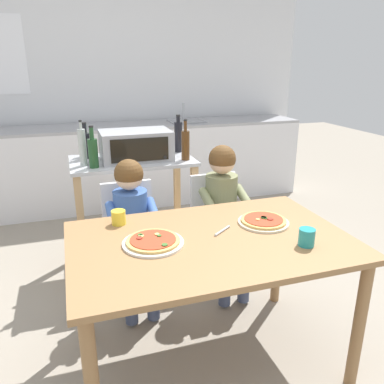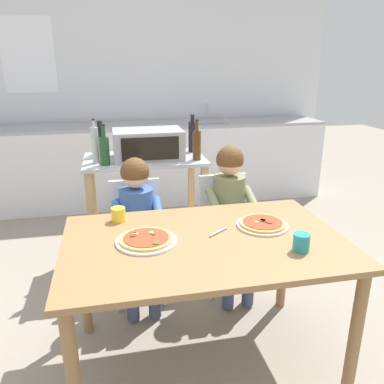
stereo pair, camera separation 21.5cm
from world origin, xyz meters
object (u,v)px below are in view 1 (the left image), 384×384
object	(u,v)px
toaster_oven	(136,145)
bottle_clear_vinegar	(185,144)
dining_table	(210,256)
bottle_brown_beer	(178,136)
child_in_olive_shirt	(224,204)
drinking_cup_teal	(307,237)
bottle_slim_sauce	(87,143)
serving_spoon	(222,231)
dining_chair_right	(217,222)
kitchen_island_cart	(134,196)
bottle_squat_spirits	(82,147)
pizza_plate_white	(153,242)
bottle_tall_green_wine	(93,152)
dining_chair_left	(131,233)
child_in_blue_striped_shirt	(133,218)
pizza_plate_cream	(263,221)
bottle_dark_olive_oil	(86,144)
drinking_cup_yellow	(119,217)

from	to	relation	value
toaster_oven	bottle_clear_vinegar	bearing A→B (deg)	-19.50
dining_table	bottle_brown_beer	bearing A→B (deg)	80.41
child_in_olive_shirt	drinking_cup_teal	world-z (taller)	child_in_olive_shirt
bottle_clear_vinegar	dining_table	distance (m)	1.15
bottle_slim_sauce	serving_spoon	bearing A→B (deg)	-67.33
dining_chair_right	serving_spoon	world-z (taller)	dining_chair_right
dining_table	dining_chair_right	distance (m)	0.85
kitchen_island_cart	toaster_oven	world-z (taller)	toaster_oven
bottle_squat_spirits	bottle_slim_sauce	xyz separation A→B (m)	(0.04, 0.30, -0.04)
kitchen_island_cart	pizza_plate_white	xyz separation A→B (m)	(-0.11, -1.20, 0.18)
drinking_cup_teal	bottle_tall_green_wine	bearing A→B (deg)	124.69
bottle_clear_vinegar	dining_chair_left	size ratio (longest dim) A/B	0.38
kitchen_island_cart	bottle_brown_beer	xyz separation A→B (m)	(0.41, 0.13, 0.43)
dining_chair_left	drinking_cup_teal	size ratio (longest dim) A/B	9.45
toaster_oven	bottle_tall_green_wine	xyz separation A→B (m)	(-0.32, -0.14, 0.00)
bottle_slim_sauce	bottle_brown_beer	bearing A→B (deg)	-6.98
bottle_tall_green_wine	bottle_brown_beer	bearing A→B (deg)	22.76
bottle_slim_sauce	child_in_blue_striped_shirt	size ratio (longest dim) A/B	0.26
child_in_olive_shirt	child_in_blue_striped_shirt	bearing A→B (deg)	179.89
dining_chair_left	dining_chair_right	xyz separation A→B (m)	(0.63, -0.00, 0.00)
kitchen_island_cart	bottle_squat_spirits	size ratio (longest dim) A/B	2.86
bottle_brown_beer	dining_chair_left	xyz separation A→B (m)	(-0.52, -0.60, -0.53)
bottle_tall_green_wine	pizza_plate_cream	size ratio (longest dim) A/B	1.06
bottle_squat_spirits	child_in_blue_striped_shirt	xyz separation A→B (m)	(0.25, -0.50, -0.37)
bottle_slim_sauce	serving_spoon	distance (m)	1.52
toaster_oven	pizza_plate_cream	bearing A→B (deg)	-66.13
bottle_dark_olive_oil	dining_table	xyz separation A→B (m)	(0.50, -1.36, -0.34)
bottle_squat_spirits	dining_chair_left	size ratio (longest dim) A/B	0.40
bottle_squat_spirits	child_in_olive_shirt	world-z (taller)	bottle_squat_spirits
bottle_clear_vinegar	serving_spoon	distance (m)	1.05
drinking_cup_teal	serving_spoon	size ratio (longest dim) A/B	0.61
bottle_clear_vinegar	child_in_blue_striped_shirt	size ratio (longest dim) A/B	0.31
pizza_plate_white	child_in_blue_striped_shirt	bearing A→B (deg)	89.98
bottle_squat_spirits	bottle_clear_vinegar	xyz separation A→B (m)	(0.74, -0.06, -0.02)
toaster_oven	dining_table	bearing A→B (deg)	-82.94
pizza_plate_white	bottle_clear_vinegar	bearing A→B (deg)	64.89
bottle_slim_sauce	toaster_oven	bearing A→B (deg)	-35.52
bottle_clear_vinegar	child_in_olive_shirt	xyz separation A→B (m)	(0.14, -0.44, -0.33)
toaster_oven	dining_chair_left	bearing A→B (deg)	-107.52
bottle_tall_green_wine	pizza_plate_cream	bearing A→B (deg)	-50.08
bottle_squat_spirits	kitchen_island_cart	bearing A→B (deg)	12.98
dining_table	child_in_blue_striped_shirt	world-z (taller)	child_in_blue_striped_shirt
dining_table	drinking_cup_yellow	xyz separation A→B (m)	(-0.41, 0.33, 0.13)
kitchen_island_cart	drinking_cup_yellow	xyz separation A→B (m)	(-0.23, -0.90, 0.20)
bottle_tall_green_wine	drinking_cup_teal	xyz separation A→B (m)	(0.88, -1.28, -0.20)
bottle_dark_olive_oil	bottle_squat_spirits	size ratio (longest dim) A/B	0.86
kitchen_island_cart	bottle_tall_green_wine	distance (m)	0.53
pizza_plate_cream	child_in_blue_striped_shirt	bearing A→B (deg)	139.03
bottle_slim_sauce	bottle_tall_green_wine	size ratio (longest dim) A/B	0.89
kitchen_island_cart	bottle_clear_vinegar	xyz separation A→B (m)	(0.38, -0.15, 0.42)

